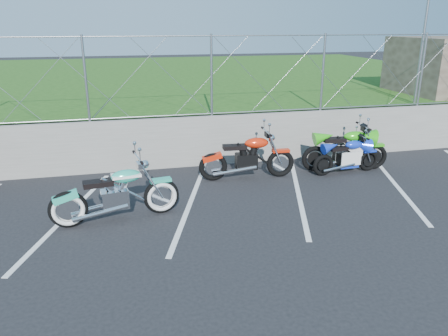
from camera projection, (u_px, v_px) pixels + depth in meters
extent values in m
plane|color=black|center=(199.00, 224.00, 8.11)|extent=(90.00, 90.00, 0.00)
cube|color=slate|center=(174.00, 142.00, 11.13)|extent=(30.00, 0.22, 1.30)
cube|color=#204713|center=(147.00, 88.00, 20.36)|extent=(30.00, 20.00, 1.30)
cylinder|color=gray|center=(170.00, 36.00, 10.31)|extent=(28.00, 0.03, 0.03)
cylinder|color=gray|center=(173.00, 115.00, 10.91)|extent=(28.00, 0.03, 0.03)
cylinder|color=gray|center=(422.00, 50.00, 12.41)|extent=(0.08, 0.08, 3.00)
cube|color=silver|center=(68.00, 214.00, 8.50)|extent=(1.49, 4.31, 0.01)
cube|color=silver|center=(190.00, 203.00, 9.03)|extent=(1.49, 4.31, 0.01)
cube|color=silver|center=(298.00, 193.00, 9.56)|extent=(1.49, 4.31, 0.01)
cube|color=silver|center=(395.00, 184.00, 10.09)|extent=(1.49, 4.31, 0.01)
torus|color=black|center=(68.00, 210.00, 7.86)|extent=(0.71, 0.22, 0.70)
torus|color=black|center=(161.00, 196.00, 8.47)|extent=(0.71, 0.22, 0.70)
cube|color=silver|center=(115.00, 199.00, 8.14)|extent=(0.53, 0.37, 0.36)
ellipsoid|color=#2EB897|center=(126.00, 176.00, 8.09)|extent=(0.59, 0.34, 0.25)
cube|color=black|center=(98.00, 183.00, 7.93)|extent=(0.56, 0.33, 0.10)
cube|color=#2EB897|center=(161.00, 180.00, 8.37)|extent=(0.42, 0.22, 0.06)
cylinder|color=silver|center=(138.00, 157.00, 8.06)|extent=(0.14, 0.76, 0.03)
torus|color=black|center=(213.00, 167.00, 10.23)|extent=(0.68, 0.16, 0.68)
torus|color=black|center=(280.00, 163.00, 10.49)|extent=(0.68, 0.16, 0.68)
cube|color=black|center=(246.00, 161.00, 10.33)|extent=(0.52, 0.34, 0.37)
ellipsoid|color=red|center=(257.00, 143.00, 10.23)|extent=(0.59, 0.30, 0.25)
cube|color=black|center=(235.00, 147.00, 10.17)|extent=(0.56, 0.30, 0.10)
cube|color=red|center=(281.00, 151.00, 10.39)|extent=(0.42, 0.19, 0.07)
cylinder|color=silver|center=(266.00, 132.00, 10.18)|extent=(0.08, 0.79, 0.03)
torus|color=black|center=(315.00, 159.00, 10.88)|extent=(0.67, 0.20, 0.66)
torus|color=black|center=(374.00, 157.00, 11.05)|extent=(0.67, 0.20, 0.66)
cube|color=black|center=(344.00, 153.00, 10.93)|extent=(0.54, 0.37, 0.37)
ellipsoid|color=green|center=(355.00, 136.00, 10.82)|extent=(0.61, 0.34, 0.25)
cube|color=black|center=(334.00, 140.00, 10.78)|extent=(0.57, 0.33, 0.10)
cube|color=green|center=(375.00, 145.00, 10.95)|extent=(0.43, 0.21, 0.07)
cylinder|color=silver|center=(363.00, 126.00, 10.76)|extent=(0.13, 0.79, 0.03)
torus|color=black|center=(323.00, 165.00, 10.58)|extent=(0.54, 0.13, 0.54)
torus|color=black|center=(368.00, 160.00, 10.93)|extent=(0.54, 0.13, 0.54)
cube|color=black|center=(346.00, 159.00, 10.72)|extent=(0.43, 0.28, 0.30)
ellipsoid|color=#1435C3|center=(354.00, 145.00, 10.66)|extent=(0.49, 0.25, 0.21)
cube|color=black|center=(338.00, 149.00, 10.56)|extent=(0.46, 0.24, 0.08)
cube|color=#1435C3|center=(369.00, 151.00, 10.85)|extent=(0.35, 0.16, 0.05)
cylinder|color=silver|center=(361.00, 136.00, 10.64)|extent=(0.07, 0.65, 0.03)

